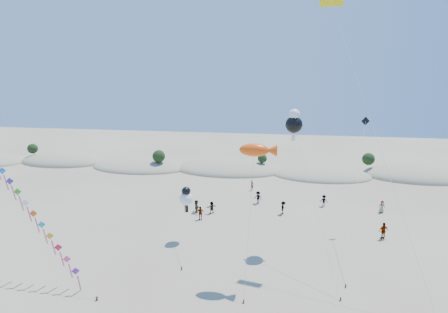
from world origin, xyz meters
The scene contains 7 objects.
dune_ridge centered at (1.06, 45.14, 0.11)m, with size 145.30×11.49×5.57m.
fish_kite centered at (6.83, 12.72, 11.38)m, with size 3.17×5.31×11.96m.
cartoon_kite_low centered at (-0.90, 18.36, 4.72)m, with size 1.74×7.03×5.88m.
cartoon_kite_high centered at (9.97, 19.27, 12.74)m, with size 4.92×10.74×14.12m.
parafoil_kite centered at (13.02, 19.08, 23.13)m, with size 8.69×13.03×24.18m.
dark_kite centered at (16.93, 20.79, 8.65)m, with size 3.91×13.56×12.74m.
beachgoers centered at (7.84, 26.70, 0.82)m, with size 24.23×14.46×1.87m.
Camera 1 is at (8.28, -17.80, 18.59)m, focal length 30.00 mm.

